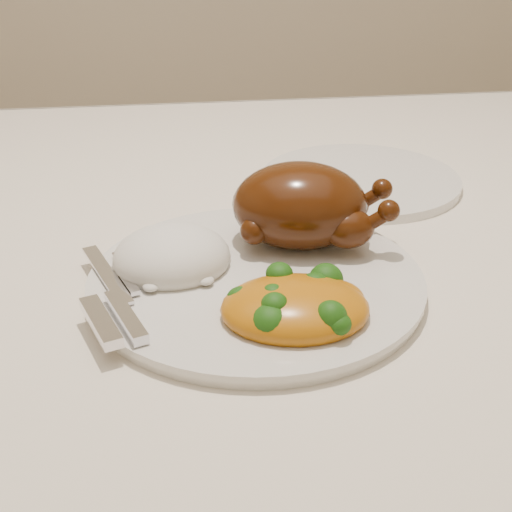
{
  "coord_description": "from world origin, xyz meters",
  "views": [
    {
      "loc": [
        -0.11,
        -0.67,
        1.09
      ],
      "look_at": [
        -0.04,
        -0.12,
        0.8
      ],
      "focal_mm": 50.0,
      "sensor_mm": 36.0,
      "label": 1
    }
  ],
  "objects": [
    {
      "name": "roast_chicken",
      "position": [
        0.02,
        -0.06,
        0.82
      ],
      "size": [
        0.17,
        0.12,
        0.08
      ],
      "rotation": [
        0.0,
        0.0,
        -0.17
      ],
      "color": "#471C07",
      "rests_on": "dinner_plate"
    },
    {
      "name": "dining_table",
      "position": [
        0.0,
        0.0,
        0.67
      ],
      "size": [
        1.6,
        0.9,
        0.76
      ],
      "color": "brown",
      "rests_on": "floor"
    },
    {
      "name": "cutlery",
      "position": [
        -0.16,
        -0.16,
        0.79
      ],
      "size": [
        0.06,
        0.18,
        0.01
      ],
      "rotation": [
        0.0,
        0.0,
        0.34
      ],
      "color": "silver",
      "rests_on": "dinner_plate"
    },
    {
      "name": "tablecloth",
      "position": [
        0.0,
        0.0,
        0.74
      ],
      "size": [
        1.73,
        1.03,
        0.18
      ],
      "color": "silver",
      "rests_on": "dining_table"
    },
    {
      "name": "mac_and_cheese",
      "position": [
        -0.01,
        -0.19,
        0.79
      ],
      "size": [
        0.13,
        0.1,
        0.05
      ],
      "rotation": [
        0.0,
        0.0,
        -0.09
      ],
      "color": "#C77B0C",
      "rests_on": "dinner_plate"
    },
    {
      "name": "rice_mound",
      "position": [
        -0.11,
        -0.1,
        0.79
      ],
      "size": [
        0.12,
        0.11,
        0.06
      ],
      "rotation": [
        0.0,
        0.0,
        0.11
      ],
      "color": "white",
      "rests_on": "dinner_plate"
    },
    {
      "name": "dinner_plate",
      "position": [
        -0.04,
        -0.12,
        0.77
      ],
      "size": [
        0.32,
        0.32,
        0.01
      ],
      "primitive_type": "cylinder",
      "rotation": [
        0.0,
        0.0,
        0.09
      ],
      "color": "silver",
      "rests_on": "tablecloth"
    },
    {
      "name": "side_plate",
      "position": [
        0.12,
        0.11,
        0.77
      ],
      "size": [
        0.27,
        0.27,
        0.01
      ],
      "primitive_type": "cylinder",
      "rotation": [
        0.0,
        0.0,
        0.15
      ],
      "color": "silver",
      "rests_on": "tablecloth"
    }
  ]
}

